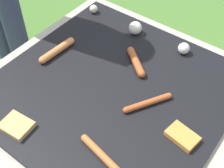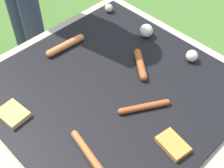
% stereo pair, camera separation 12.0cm
% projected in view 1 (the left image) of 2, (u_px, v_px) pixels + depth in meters
% --- Properties ---
extents(ground_plane, '(14.00, 14.00, 0.00)m').
position_uv_depth(ground_plane, '(112.00, 144.00, 1.52)').
color(ground_plane, '#47702D').
extents(grill, '(0.98, 0.98, 0.42)m').
position_uv_depth(grill, '(112.00, 119.00, 1.37)').
color(grill, '#A89E8C').
rests_on(grill, ground_plane).
extents(sausage_front_center, '(0.11, 0.18, 0.02)m').
position_uv_depth(sausage_front_center, '(148.00, 103.00, 1.15)').
color(sausage_front_center, '#A34C23').
rests_on(sausage_front_center, grill).
extents(sausage_back_right, '(0.15, 0.12, 0.03)m').
position_uv_depth(sausage_back_right, '(136.00, 62.00, 1.29)').
color(sausage_back_right, '#A34C23').
rests_on(sausage_back_right, grill).
extents(sausage_front_left, '(0.20, 0.06, 0.02)m').
position_uv_depth(sausage_front_left, '(102.00, 155.00, 1.00)').
color(sausage_front_left, '#B7602D').
rests_on(sausage_front_left, grill).
extents(sausage_back_center, '(0.04, 0.20, 0.03)m').
position_uv_depth(sausage_back_center, '(57.00, 50.00, 1.34)').
color(sausage_back_center, '#C6753D').
rests_on(sausage_back_center, grill).
extents(bread_slice_right, '(0.11, 0.09, 0.02)m').
position_uv_depth(bread_slice_right, '(17.00, 126.00, 1.08)').
color(bread_slice_right, tan).
rests_on(bread_slice_right, grill).
extents(bread_slice_center, '(0.11, 0.09, 0.02)m').
position_uv_depth(bread_slice_center, '(182.00, 136.00, 1.05)').
color(bread_slice_center, '#D18438').
rests_on(bread_slice_center, grill).
extents(mushroom_row, '(0.80, 0.07, 0.06)m').
position_uv_depth(mushroom_row, '(172.00, 44.00, 1.35)').
color(mushroom_row, beige).
rests_on(mushroom_row, grill).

